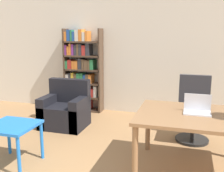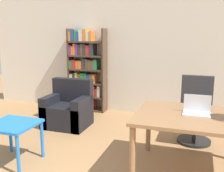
{
  "view_description": "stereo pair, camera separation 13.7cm",
  "coord_description": "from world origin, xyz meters",
  "px_view_note": "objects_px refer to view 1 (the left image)",
  "views": [
    {
      "loc": [
        0.75,
        -1.01,
        1.73
      ],
      "look_at": [
        -0.26,
        2.41,
        1.01
      ],
      "focal_mm": 42.0,
      "sensor_mm": 36.0,
      "label": 1
    },
    {
      "loc": [
        0.88,
        -0.97,
        1.73
      ],
      "look_at": [
        -0.26,
        2.41,
        1.01
      ],
      "focal_mm": 42.0,
      "sensor_mm": 36.0,
      "label": 2
    }
  ],
  "objects_px": {
    "bookshelf": "(81,72)",
    "desk": "(199,121)",
    "laptop": "(197,109)",
    "office_chair": "(193,112)",
    "armchair": "(65,111)",
    "side_table_blue": "(12,131)"
  },
  "relations": [
    {
      "from": "office_chair",
      "to": "bookshelf",
      "type": "bearing_deg",
      "value": 156.72
    },
    {
      "from": "office_chair",
      "to": "armchair",
      "type": "bearing_deg",
      "value": -178.88
    },
    {
      "from": "side_table_blue",
      "to": "armchair",
      "type": "distance_m",
      "value": 1.54
    },
    {
      "from": "laptop",
      "to": "office_chair",
      "type": "xyz_separation_m",
      "value": [
        -0.02,
        1.03,
        -0.34
      ]
    },
    {
      "from": "laptop",
      "to": "bookshelf",
      "type": "xyz_separation_m",
      "value": [
        -2.43,
        2.07,
        0.06
      ]
    },
    {
      "from": "desk",
      "to": "bookshelf",
      "type": "bearing_deg",
      "value": 139.01
    },
    {
      "from": "armchair",
      "to": "bookshelf",
      "type": "relative_size",
      "value": 0.48
    },
    {
      "from": "bookshelf",
      "to": "desk",
      "type": "bearing_deg",
      "value": -40.99
    },
    {
      "from": "desk",
      "to": "side_table_blue",
      "type": "height_order",
      "value": "desk"
    },
    {
      "from": "laptop",
      "to": "office_chair",
      "type": "bearing_deg",
      "value": 90.89
    },
    {
      "from": "office_chair",
      "to": "side_table_blue",
      "type": "relative_size",
      "value": 1.73
    },
    {
      "from": "laptop",
      "to": "office_chair",
      "type": "height_order",
      "value": "office_chair"
    },
    {
      "from": "desk",
      "to": "office_chair",
      "type": "relative_size",
      "value": 1.42
    },
    {
      "from": "armchair",
      "to": "office_chair",
      "type": "bearing_deg",
      "value": 1.12
    },
    {
      "from": "laptop",
      "to": "bookshelf",
      "type": "relative_size",
      "value": 0.18
    },
    {
      "from": "office_chair",
      "to": "bookshelf",
      "type": "relative_size",
      "value": 0.58
    },
    {
      "from": "desk",
      "to": "laptop",
      "type": "xyz_separation_m",
      "value": [
        -0.02,
        0.06,
        0.14
      ]
    },
    {
      "from": "laptop",
      "to": "armchair",
      "type": "xyz_separation_m",
      "value": [
        -2.3,
        0.98,
        -0.51
      ]
    },
    {
      "from": "desk",
      "to": "laptop",
      "type": "relative_size",
      "value": 4.62
    },
    {
      "from": "laptop",
      "to": "side_table_blue",
      "type": "relative_size",
      "value": 0.53
    },
    {
      "from": "laptop",
      "to": "office_chair",
      "type": "relative_size",
      "value": 0.31
    },
    {
      "from": "bookshelf",
      "to": "laptop",
      "type": "bearing_deg",
      "value": -40.4
    }
  ]
}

